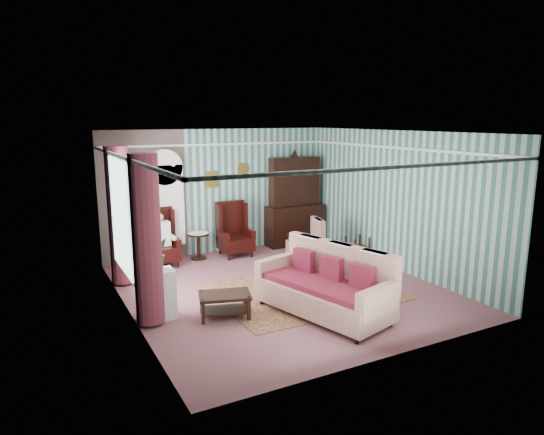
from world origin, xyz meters
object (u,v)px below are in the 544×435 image
dresser_hutch (295,198)px  coffee_table (225,305)px  nest_table (357,248)px  plant_stand (157,295)px  floral_armchair (305,241)px  bookcase (166,211)px  wingback_right (235,229)px  sofa (323,282)px  round_side_table (199,246)px  wingback_left (160,238)px  seated_woman (160,240)px

dresser_hutch → coffee_table: dresser_hutch is taller
dresser_hutch → nest_table: bearing=-72.6°
plant_stand → floral_armchair: size_ratio=0.89×
bookcase → wingback_right: bearing=-14.6°
sofa → floral_armchair: sofa is taller
nest_table → coffee_table: bearing=-157.2°
round_side_table → plant_stand: size_ratio=0.75×
nest_table → sofa: sofa is taller
dresser_hutch → sofa: dresser_hutch is taller
wingback_left → sofa: (1.61, -3.85, -0.06)m
sofa → coffee_table: sofa is taller
seated_woman → nest_table: (4.07, -1.55, -0.32)m
round_side_table → coffee_table: round_side_table is taller
dresser_hutch → wingback_left: (-3.50, -0.27, -0.55)m
dresser_hutch → seated_woman: bearing=-175.6°
bookcase → floral_armchair: bearing=-29.0°
wingback_left → sofa: size_ratio=0.55×
seated_woman → sofa: size_ratio=0.52×
wingback_right → floral_armchair: wingback_right is taller
bookcase → seated_woman: (-0.25, -0.39, -0.53)m
bookcase → nest_table: 4.37m
dresser_hutch → floral_armchair: dresser_hutch is taller
sofa → floral_armchair: size_ratio=2.55×
dresser_hutch → round_side_table: size_ratio=3.93×
nest_table → plant_stand: bearing=-166.2°
plant_stand → coffee_table: bearing=-24.3°
round_side_table → coffee_table: 3.42m
dresser_hutch → floral_armchair: size_ratio=2.64×
dresser_hutch → plant_stand: size_ratio=2.95×
wingback_left → round_side_table: 0.97m
round_side_table → bookcase: bearing=159.7°
wingback_right → floral_armchair: size_ratio=1.40×
wingback_left → nest_table: 4.37m
dresser_hutch → bookcase: bearing=177.9°
plant_stand → sofa: size_ratio=0.35×
dresser_hutch → plant_stand: dresser_hutch is taller
coffee_table → bookcase: bearing=88.8°
plant_stand → sofa: sofa is taller
bookcase → round_side_table: bookcase is taller
plant_stand → sofa: 2.65m
round_side_table → sofa: 4.07m
nest_table → round_side_table: bearing=151.8°
wingback_left → wingback_right: (1.75, 0.00, 0.00)m
nest_table → plant_stand: (-4.87, -1.20, 0.13)m
dresser_hutch → wingback_right: (-1.75, -0.27, -0.55)m
dresser_hutch → round_side_table: bearing=-177.4°
seated_woman → round_side_table: (0.90, 0.15, -0.29)m
wingback_left → nest_table: size_ratio=2.31×
bookcase → sofa: (1.36, -4.24, -0.55)m
dresser_hutch → wingback_left: size_ratio=1.89×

